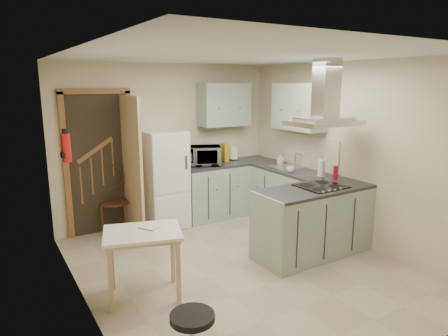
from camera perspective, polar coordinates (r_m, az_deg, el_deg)
floor at (r=5.04m, az=2.32°, el=-13.88°), size 4.20×4.20×0.00m
ceiling at (r=4.54m, az=2.60°, el=15.77°), size 4.20×4.20×0.00m
back_wall at (r=6.45m, az=-8.04°, el=3.47°), size 3.60×0.00×3.60m
left_wall at (r=3.95m, az=-19.82°, el=-2.73°), size 0.00×4.20×4.20m
right_wall at (r=5.82m, az=17.33°, el=2.08°), size 0.00×4.20×4.20m
doorway at (r=6.11m, az=-17.36°, el=0.64°), size 1.10×0.12×2.10m
fridge at (r=6.20m, az=-8.48°, el=-1.61°), size 0.60×0.60×1.50m
counter_back at (r=6.65m, az=-1.57°, el=-3.21°), size 1.08×0.60×0.90m
counter_right at (r=6.57m, az=7.77°, el=-3.50°), size 0.60×1.95×0.90m
splashback at (r=6.89m, az=-0.64°, el=3.30°), size 1.68×0.02×0.50m
wall_cabinet_back at (r=6.67m, az=0.00°, el=9.06°), size 0.85×0.35×0.70m
wall_cabinet_right at (r=6.22m, az=10.67°, el=8.62°), size 0.35×0.90×0.70m
peninsula at (r=5.35m, az=12.70°, el=-7.41°), size 1.55×0.65×0.90m
hob at (r=5.28m, az=13.71°, el=-2.52°), size 0.58×0.50×0.01m
extractor_hood at (r=5.14m, az=14.17°, el=6.29°), size 0.90×0.55×0.10m
sink at (r=6.34m, az=8.89°, el=0.11°), size 0.45×0.40×0.01m
fire_extinguisher at (r=4.77m, az=-21.60°, el=2.71°), size 0.10×0.10×0.32m
drop_leaf_table at (r=4.34m, az=-11.39°, el=-13.32°), size 0.91×0.78×0.73m
bentwood_chair at (r=6.17m, az=-15.39°, el=-4.77°), size 0.54×0.54×0.92m
microwave at (r=6.43m, az=-3.04°, el=1.77°), size 0.66×0.57×0.31m
kettle at (r=6.87m, az=1.34°, el=2.18°), size 0.17×0.17×0.24m
cereal_box at (r=6.77m, az=0.12°, el=2.26°), size 0.11×0.21×0.29m
soap_bottle at (r=6.57m, az=8.03°, el=1.26°), size 0.09×0.09×0.16m
paper_towel at (r=5.80m, az=13.74°, el=-0.00°), size 0.12×0.12×0.25m
cup at (r=5.98m, az=9.49°, el=-0.23°), size 0.13×0.13×0.09m
red_bottle at (r=5.72m, az=15.62°, el=-0.62°), size 0.07×0.07×0.19m
book at (r=4.21m, az=-11.25°, el=-8.11°), size 0.23×0.24×0.09m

